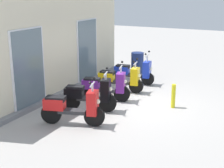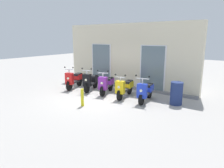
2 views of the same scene
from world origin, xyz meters
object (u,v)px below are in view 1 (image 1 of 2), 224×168
at_px(scooter_purple, 105,86).
at_px(scooter_red, 73,107).
at_px(scooter_yellow, 120,79).
at_px(curb_bollard, 173,96).
at_px(scooter_blue, 134,72).
at_px(trash_bin, 137,64).
at_px(scooter_black, 90,94).

bearing_deg(scooter_purple, scooter_red, -175.59).
xyz_separation_m(scooter_yellow, curb_bollard, (-0.71, -2.03, -0.10)).
bearing_deg(scooter_blue, curb_bollard, -131.72).
distance_m(scooter_blue, curb_bollard, 2.66).
relative_size(scooter_blue, trash_bin, 1.64).
xyz_separation_m(scooter_black, scooter_yellow, (2.01, 0.01, -0.04)).
height_order(scooter_red, scooter_black, scooter_black).
distance_m(scooter_black, trash_bin, 4.27).
distance_m(scooter_yellow, trash_bin, 2.27).
bearing_deg(scooter_purple, scooter_yellow, -0.29).
height_order(scooter_blue, curb_bollard, scooter_blue).
xyz_separation_m(scooter_red, trash_bin, (5.31, 0.46, -0.02)).
xyz_separation_m(scooter_purple, trash_bin, (3.28, 0.30, -0.01)).
relative_size(curb_bollard, trash_bin, 0.75).
xyz_separation_m(scooter_red, scooter_blue, (4.12, 0.10, -0.04)).
height_order(scooter_yellow, trash_bin, scooter_yellow).
bearing_deg(trash_bin, scooter_black, -175.69).
bearing_deg(scooter_black, scooter_purple, 1.08).
bearing_deg(scooter_red, scooter_yellow, 2.82).
relative_size(scooter_red, trash_bin, 1.73).
distance_m(scooter_red, scooter_purple, 2.03).
bearing_deg(curb_bollard, scooter_purple, 99.14).
xyz_separation_m(scooter_blue, trash_bin, (1.19, 0.36, 0.02)).
relative_size(scooter_purple, curb_bollard, 2.20).
bearing_deg(trash_bin, curb_bollard, -141.61).
height_order(scooter_purple, trash_bin, scooter_purple).
relative_size(scooter_purple, scooter_blue, 1.01).
height_order(scooter_purple, scooter_blue, scooter_purple).
relative_size(scooter_purple, scooter_yellow, 0.96).
bearing_deg(scooter_red, scooter_purple, 4.41).
distance_m(scooter_black, scooter_purple, 0.98).
xyz_separation_m(scooter_red, scooter_yellow, (3.06, 0.15, -0.04)).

